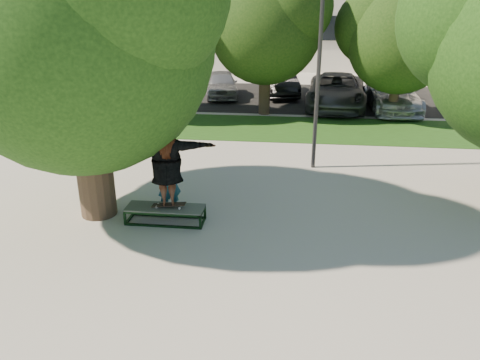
# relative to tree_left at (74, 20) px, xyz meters

# --- Properties ---
(ground) EXTENTS (120.00, 120.00, 0.00)m
(ground) POSITION_rel_tree_left_xyz_m (4.29, -1.09, -4.42)
(ground) COLOR #9F9992
(ground) RESTS_ON ground
(grass_strip) EXTENTS (30.00, 4.00, 0.02)m
(grass_strip) POSITION_rel_tree_left_xyz_m (5.29, 8.41, -4.41)
(grass_strip) COLOR #204313
(grass_strip) RESTS_ON ground
(asphalt_strip) EXTENTS (40.00, 8.00, 0.01)m
(asphalt_strip) POSITION_rel_tree_left_xyz_m (4.29, 14.91, -4.42)
(asphalt_strip) COLOR black
(asphalt_strip) RESTS_ON ground
(tree_left) EXTENTS (6.96, 5.95, 7.12)m
(tree_left) POSITION_rel_tree_left_xyz_m (0.00, 0.00, 0.00)
(tree_left) COLOR #38281E
(tree_left) RESTS_ON ground
(bg_tree_left) EXTENTS (5.28, 4.51, 5.77)m
(bg_tree_left) POSITION_rel_tree_left_xyz_m (-2.28, 9.98, -0.69)
(bg_tree_left) COLOR #38281E
(bg_tree_left) RESTS_ON ground
(bg_tree_mid) EXTENTS (5.76, 4.92, 6.24)m
(bg_tree_mid) POSITION_rel_tree_left_xyz_m (3.22, 10.98, -0.41)
(bg_tree_mid) COLOR #38281E
(bg_tree_mid) RESTS_ON ground
(bg_tree_right) EXTENTS (5.04, 4.31, 5.43)m
(bg_tree_right) POSITION_rel_tree_left_xyz_m (8.73, 10.47, -0.93)
(bg_tree_right) COLOR #38281E
(bg_tree_right) RESTS_ON ground
(lamppost) EXTENTS (0.25, 0.15, 6.11)m
(lamppost) POSITION_rel_tree_left_xyz_m (5.29, 3.91, -1.27)
(lamppost) COLOR #2D2D30
(lamppost) RESTS_ON ground
(grind_box) EXTENTS (1.80, 0.60, 0.38)m
(grind_box) POSITION_rel_tree_left_xyz_m (1.79, -0.33, -4.23)
(grind_box) COLOR black
(grind_box) RESTS_ON ground
(skater_rig) EXTENTS (2.28, 1.10, 1.87)m
(skater_rig) POSITION_rel_tree_left_xyz_m (1.89, -0.33, -3.07)
(skater_rig) COLOR white
(skater_rig) RESTS_ON grind_box
(bystander) EXTENTS (0.69, 0.64, 1.59)m
(bystander) POSITION_rel_tree_left_xyz_m (1.79, 0.15, -3.63)
(bystander) COLOR #164555
(bystander) RESTS_ON ground
(car_silver_a) EXTENTS (2.29, 4.21, 1.36)m
(car_silver_a) POSITION_rel_tree_left_xyz_m (0.79, 14.57, -3.74)
(car_silver_a) COLOR #A4A5A9
(car_silver_a) RESTS_ON asphalt_strip
(car_dark) EXTENTS (2.36, 4.73, 1.49)m
(car_dark) POSITION_rel_tree_left_xyz_m (3.79, 15.41, -3.68)
(car_dark) COLOR black
(car_dark) RESTS_ON asphalt_strip
(car_grey) EXTENTS (3.09, 5.88, 1.58)m
(car_grey) POSITION_rel_tree_left_xyz_m (6.58, 12.58, -3.63)
(car_grey) COLOR #505155
(car_grey) RESTS_ON asphalt_strip
(car_silver_b) EXTENTS (2.27, 5.23, 1.50)m
(car_silver_b) POSITION_rel_tree_left_xyz_m (9.08, 12.41, -3.67)
(car_silver_b) COLOR silver
(car_silver_b) RESTS_ON asphalt_strip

